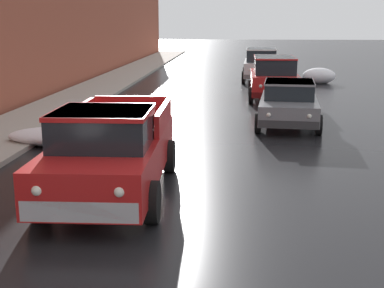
% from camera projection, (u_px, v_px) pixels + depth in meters
% --- Properties ---
extents(left_sidewalk_slab, '(2.69, 80.00, 0.13)m').
position_uv_depth(left_sidewalk_slab, '(45.00, 115.00, 18.34)').
color(left_sidewalk_slab, '#A8A399').
rests_on(left_sidewalk_slab, ground).
extents(snow_bank_near_corner_left, '(3.14, 1.33, 0.50)m').
position_uv_depth(snow_bank_near_corner_left, '(64.00, 136.00, 14.01)').
color(snow_bank_near_corner_left, white).
rests_on(snow_bank_near_corner_left, ground).
extents(snow_bank_near_corner_right, '(1.76, 1.10, 0.84)m').
position_uv_depth(snow_bank_near_corner_right, '(319.00, 76.00, 27.99)').
color(snow_bank_near_corner_right, white).
rests_on(snow_bank_near_corner_right, ground).
extents(pickup_truck_red_approaching_near_lane, '(2.22, 5.10, 1.76)m').
position_uv_depth(pickup_truck_red_approaching_near_lane, '(111.00, 151.00, 9.84)').
color(pickup_truck_red_approaching_near_lane, red).
rests_on(pickup_truck_red_approaching_near_lane, ground).
extents(sedan_grey_parked_kerbside_close, '(2.24, 4.11, 1.42)m').
position_uv_depth(sedan_grey_parked_kerbside_close, '(289.00, 102.00, 16.55)').
color(sedan_grey_parked_kerbside_close, slate).
rests_on(sedan_grey_parked_kerbside_close, ground).
extents(suv_red_parked_kerbside_mid, '(2.19, 4.35, 1.82)m').
position_uv_depth(suv_red_parked_kerbside_mid, '(274.00, 76.00, 22.17)').
color(suv_red_parked_kerbside_mid, red).
rests_on(suv_red_parked_kerbside_mid, ground).
extents(suv_white_parked_far_down_block, '(2.16, 4.37, 1.82)m').
position_uv_depth(suv_white_parked_far_down_block, '(261.00, 64.00, 28.91)').
color(suv_white_parked_far_down_block, silver).
rests_on(suv_white_parked_far_down_block, ground).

